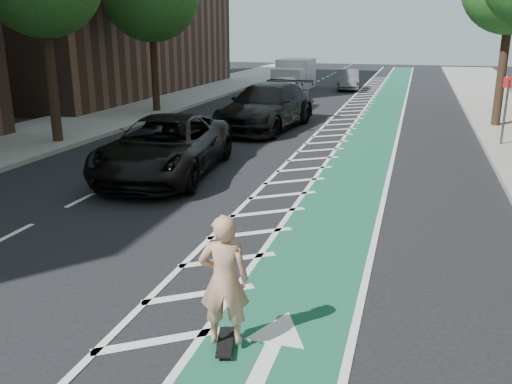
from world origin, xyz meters
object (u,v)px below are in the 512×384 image
at_px(skateboarder, 224,280).
at_px(barrel_a, 159,155).
at_px(suv_far, 266,107).
at_px(suv_near, 165,147).

xyz_separation_m(skateboarder, barrel_a, (-5.23, 8.72, -0.59)).
relative_size(skateboarder, suv_far, 0.27).
xyz_separation_m(suv_near, barrel_a, (-0.61, 0.79, -0.45)).
relative_size(suv_near, barrel_a, 7.34).
relative_size(suv_far, barrel_a, 7.85).
bearing_deg(suv_far, skateboarder, -69.85).
bearing_deg(suv_near, barrel_a, 121.79).
relative_size(skateboarder, suv_near, 0.29).
bearing_deg(suv_far, barrel_a, -93.84).
bearing_deg(barrel_a, suv_far, 79.43).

